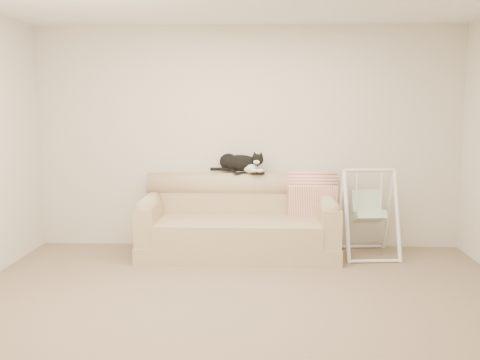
# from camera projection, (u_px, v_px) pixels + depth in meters

# --- Properties ---
(ground_plane) EXTENTS (5.00, 5.00, 0.00)m
(ground_plane) POSITION_uv_depth(u_px,v_px,m) (242.00, 305.00, 4.51)
(ground_plane) COLOR #786552
(ground_plane) RESTS_ON ground
(room_shell) EXTENTS (5.04, 4.04, 2.60)m
(room_shell) POSITION_uv_depth(u_px,v_px,m) (242.00, 124.00, 4.31)
(room_shell) COLOR beige
(room_shell) RESTS_ON ground
(sofa) EXTENTS (2.20, 0.93, 0.90)m
(sofa) POSITION_uv_depth(u_px,v_px,m) (239.00, 223.00, 6.07)
(sofa) COLOR tan
(sofa) RESTS_ON ground
(remote_a) EXTENTS (0.17, 0.15, 0.03)m
(remote_a) POSITION_uv_depth(u_px,v_px,m) (241.00, 172.00, 6.21)
(remote_a) COLOR black
(remote_a) RESTS_ON sofa
(remote_b) EXTENTS (0.17, 0.05, 0.02)m
(remote_b) POSITION_uv_depth(u_px,v_px,m) (257.00, 173.00, 6.19)
(remote_b) COLOR black
(remote_b) RESTS_ON sofa
(tuxedo_cat) EXTENTS (0.65, 0.39, 0.26)m
(tuxedo_cat) POSITION_uv_depth(u_px,v_px,m) (240.00, 163.00, 6.24)
(tuxedo_cat) COLOR black
(tuxedo_cat) RESTS_ON sofa
(throw_blanket) EXTENTS (0.57, 0.38, 0.58)m
(throw_blanket) POSITION_uv_depth(u_px,v_px,m) (312.00, 188.00, 6.21)
(throw_blanket) COLOR #C74F3B
(throw_blanket) RESTS_ON sofa
(baby_swing) EXTENTS (0.66, 0.70, 1.00)m
(baby_swing) POSITION_uv_depth(u_px,v_px,m) (368.00, 212.00, 5.98)
(baby_swing) COLOR white
(baby_swing) RESTS_ON ground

